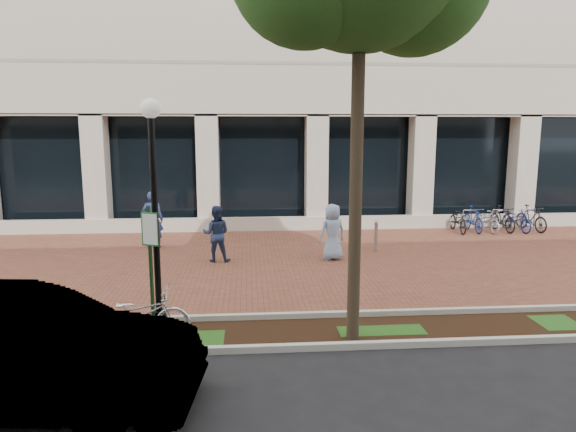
{
  "coord_description": "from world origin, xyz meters",
  "views": [
    {
      "loc": [
        -0.55,
        -14.12,
        3.69
      ],
      "look_at": [
        0.49,
        -0.8,
        1.43
      ],
      "focal_mm": 32.0,
      "sensor_mm": 36.0,
      "label": 1
    }
  ],
  "objects": [
    {
      "name": "parking_sign",
      "position": [
        -2.35,
        -4.86,
        1.49
      ],
      "size": [
        0.34,
        0.07,
        2.33
      ],
      "rotation": [
        0.0,
        0.0,
        -0.4
      ],
      "color": "#133518",
      "rests_on": "ground"
    },
    {
      "name": "brick_plaza",
      "position": [
        0.0,
        0.0,
        0.01
      ],
      "size": [
        40.0,
        9.0,
        0.01
      ],
      "primitive_type": "cube",
      "color": "brown",
      "rests_on": "ground"
    },
    {
      "name": "pedestrian_mid",
      "position": [
        -1.46,
        0.1,
        0.8
      ],
      "size": [
        0.82,
        0.66,
        1.59
      ],
      "primitive_type": "imported",
      "rotation": [
        0.0,
        0.0,
        3.06
      ],
      "color": "navy",
      "rests_on": "ground"
    },
    {
      "name": "ground",
      "position": [
        0.0,
        0.0,
        0.0
      ],
      "size": [
        120.0,
        120.0,
        0.0
      ],
      "primitive_type": "plane",
      "color": "black",
      "rests_on": "ground"
    },
    {
      "name": "bollard",
      "position": [
        3.3,
        0.86,
        0.5
      ],
      "size": [
        0.12,
        0.12,
        0.98
      ],
      "color": "#ADADB1",
      "rests_on": "ground"
    },
    {
      "name": "lamppost",
      "position": [
        -2.26,
        -4.67,
        2.4
      ],
      "size": [
        0.36,
        0.36,
        4.24
      ],
      "color": "black",
      "rests_on": "ground"
    },
    {
      "name": "locked_bicycle",
      "position": [
        -2.5,
        -5.35,
        0.48
      ],
      "size": [
        1.84,
        0.69,
        0.95
      ],
      "primitive_type": "imported",
      "rotation": [
        0.0,
        0.0,
        1.54
      ],
      "color": "silver",
      "rests_on": "ground"
    },
    {
      "name": "planting_strip",
      "position": [
        0.0,
        -5.25,
        0.01
      ],
      "size": [
        40.0,
        1.5,
        0.01
      ],
      "primitive_type": "cube",
      "color": "black",
      "rests_on": "ground"
    },
    {
      "name": "pedestrian_right",
      "position": [
        1.83,
        0.05,
        0.81
      ],
      "size": [
        0.91,
        0.74,
        1.62
      ],
      "primitive_type": "imported",
      "rotation": [
        0.0,
        0.0,
        3.47
      ],
      "color": "#829EC2",
      "rests_on": "ground"
    },
    {
      "name": "curb_street_side",
      "position": [
        0.0,
        -6.0,
        0.06
      ],
      "size": [
        40.0,
        0.12,
        0.12
      ],
      "primitive_type": "cube",
      "color": "#BABBB1",
      "rests_on": "ground"
    },
    {
      "name": "sedan_near_curb",
      "position": [
        -3.59,
        -7.51,
        0.77
      ],
      "size": [
        4.84,
        2.12,
        1.55
      ],
      "primitive_type": "imported",
      "rotation": [
        0.0,
        0.0,
        1.47
      ],
      "color": "#AFAEB3",
      "rests_on": "ground"
    },
    {
      "name": "pedestrian_left",
      "position": [
        -3.55,
        1.99,
        0.9
      ],
      "size": [
        0.67,
        0.46,
        1.8
      ],
      "primitive_type": "imported",
      "rotation": [
        0.0,
        0.0,
        3.11
      ],
      "color": "navy",
      "rests_on": "ground"
    },
    {
      "name": "curb_plaza_side",
      "position": [
        0.0,
        -4.5,
        0.06
      ],
      "size": [
        40.0,
        0.12,
        0.12
      ],
      "primitive_type": "cube",
      "color": "#BABBB1",
      "rests_on": "ground"
    },
    {
      "name": "bike_rack_cluster",
      "position": [
        8.42,
        3.67,
        0.45
      ],
      "size": [
        3.46,
        1.69,
        0.95
      ],
      "rotation": [
        0.0,
        0.0,
        0.06
      ],
      "color": "black",
      "rests_on": "ground"
    }
  ]
}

